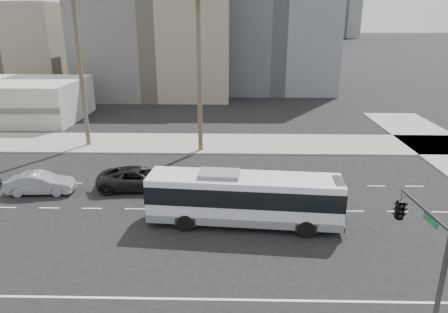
{
  "coord_description": "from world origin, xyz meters",
  "views": [
    {
      "loc": [
        0.77,
        -25.58,
        12.55
      ],
      "look_at": [
        0.07,
        4.0,
        2.53
      ],
      "focal_mm": 32.99,
      "sensor_mm": 36.0,
      "label": 1
    }
  ],
  "objects_px": {
    "car_b": "(41,183)",
    "traffic_signal": "(404,216)",
    "car_a": "(138,178)",
    "city_bus": "(244,197)"
  },
  "relations": [
    {
      "from": "car_b",
      "to": "traffic_signal",
      "type": "relative_size",
      "value": 0.78
    },
    {
      "from": "car_a",
      "to": "traffic_signal",
      "type": "distance_m",
      "value": 20.66
    },
    {
      "from": "traffic_signal",
      "to": "city_bus",
      "type": "bearing_deg",
      "value": 118.99
    },
    {
      "from": "car_b",
      "to": "traffic_signal",
      "type": "distance_m",
      "value": 25.42
    },
    {
      "from": "car_b",
      "to": "traffic_signal",
      "type": "xyz_separation_m",
      "value": [
        21.05,
        -13.54,
        4.41
      ]
    },
    {
      "from": "city_bus",
      "to": "car_b",
      "type": "height_order",
      "value": "city_bus"
    },
    {
      "from": "car_a",
      "to": "car_b",
      "type": "height_order",
      "value": "car_a"
    },
    {
      "from": "city_bus",
      "to": "car_b",
      "type": "distance_m",
      "value": 15.77
    },
    {
      "from": "car_b",
      "to": "traffic_signal",
      "type": "bearing_deg",
      "value": -126.49
    },
    {
      "from": "car_a",
      "to": "car_b",
      "type": "bearing_deg",
      "value": 94.59
    }
  ]
}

